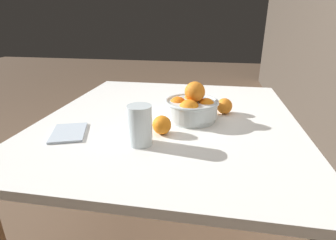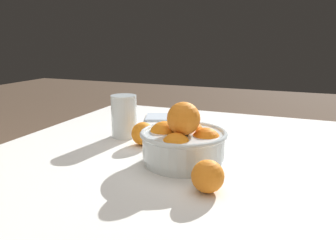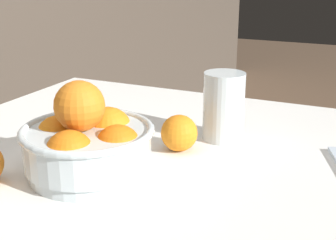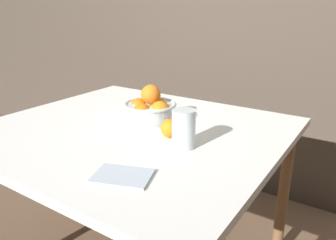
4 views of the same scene
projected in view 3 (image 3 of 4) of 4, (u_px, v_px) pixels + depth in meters
dining_table at (134, 232)px, 0.74m from camera, size 1.15×1.04×0.72m
fruit_bowl at (88, 143)px, 0.76m from camera, size 0.22×0.22×0.16m
juice_glass at (224, 109)px, 0.91m from camera, size 0.08×0.08×0.13m
orange_loose_near_bowl at (181, 133)px, 0.86m from camera, size 0.07×0.07×0.07m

